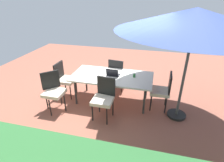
% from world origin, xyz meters
% --- Properties ---
extents(ground_plane, '(10.00, 10.00, 0.02)m').
position_xyz_m(ground_plane, '(0.00, 0.00, -0.01)').
color(ground_plane, '#935442').
extents(dining_table, '(2.07, 1.05, 0.76)m').
position_xyz_m(dining_table, '(0.00, 0.00, 0.71)').
color(dining_table, silver).
rests_on(dining_table, ground_plane).
extents(patio_umbrella, '(3.06, 3.06, 2.45)m').
position_xyz_m(patio_umbrella, '(-1.67, 0.27, 2.23)').
color(patio_umbrella, '#4C4C4C').
rests_on(patio_umbrella, ground_plane).
extents(chair_north, '(0.48, 0.49, 0.98)m').
position_xyz_m(chair_north, '(0.02, 0.72, 0.55)').
color(chair_north, beige).
rests_on(chair_north, ground_plane).
extents(chair_east, '(0.47, 0.46, 0.98)m').
position_xyz_m(chair_east, '(1.36, 0.03, 0.55)').
color(chair_east, beige).
rests_on(chair_east, ground_plane).
extents(chair_west, '(0.47, 0.46, 0.98)m').
position_xyz_m(chair_west, '(-1.29, 0.04, 0.55)').
color(chair_west, beige).
rests_on(chair_west, ground_plane).
extents(chair_northeast, '(0.59, 0.59, 0.98)m').
position_xyz_m(chair_northeast, '(1.31, 0.70, 0.55)').
color(chair_northeast, beige).
rests_on(chair_northeast, ground_plane).
extents(chair_south, '(0.48, 0.49, 0.98)m').
position_xyz_m(chair_south, '(0.01, -0.69, 0.55)').
color(chair_south, beige).
rests_on(chair_south, ground_plane).
extents(laptop, '(0.34, 0.27, 0.21)m').
position_xyz_m(laptop, '(-0.02, -0.01, 0.80)').
color(laptop, '#2D2D33').
rests_on(laptop, dining_table).
extents(cup, '(0.06, 0.06, 0.08)m').
position_xyz_m(cup, '(-0.56, -0.06, 0.80)').
color(cup, '#286B33').
rests_on(cup, dining_table).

